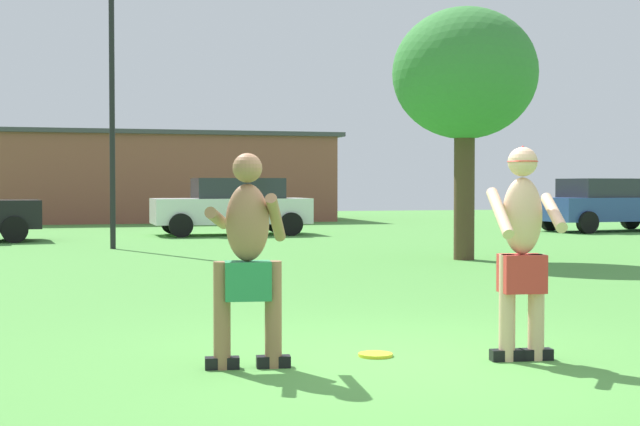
# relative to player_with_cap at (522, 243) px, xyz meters

# --- Properties ---
(ground_plane) EXTENTS (80.00, 80.00, 0.00)m
(ground_plane) POSITION_rel_player_with_cap_xyz_m (-1.02, 0.19, -0.94)
(ground_plane) COLOR #4C8E3D
(player_with_cap) EXTENTS (0.66, 0.62, 1.71)m
(player_with_cap) POSITION_rel_player_with_cap_xyz_m (0.00, 0.00, 0.00)
(player_with_cap) COLOR black
(player_with_cap) RESTS_ON ground_plane
(player_in_green) EXTENTS (0.72, 0.60, 1.64)m
(player_in_green) POSITION_rel_player_with_cap_xyz_m (-2.16, 0.29, -0.08)
(player_in_green) COLOR black
(player_in_green) RESTS_ON ground_plane
(frisbee) EXTENTS (0.28, 0.28, 0.03)m
(frisbee) POSITION_rel_player_with_cap_xyz_m (-1.06, 0.48, -0.93)
(frisbee) COLOR yellow
(frisbee) RESTS_ON ground_plane
(car_blue_mid_lot) EXTENTS (4.46, 2.37, 1.58)m
(car_blue_mid_lot) POSITION_rel_player_with_cap_xyz_m (12.30, 17.72, -0.11)
(car_blue_mid_lot) COLOR #2D478C
(car_blue_mid_lot) RESTS_ON ground_plane
(car_white_far_end) EXTENTS (4.31, 2.05, 1.58)m
(car_white_far_end) POSITION_rel_player_with_cap_xyz_m (1.06, 18.80, -0.11)
(car_white_far_end) COLOR white
(car_white_far_end) RESTS_ON ground_plane
(lamp_post) EXTENTS (0.60, 0.24, 6.13)m
(lamp_post) POSITION_rel_player_with_cap_xyz_m (-2.45, 13.97, 2.78)
(lamp_post) COLOR black
(lamp_post) RESTS_ON ground_plane
(outbuilding_behind_lot) EXTENTS (14.44, 6.71, 3.38)m
(outbuilding_behind_lot) POSITION_rel_player_with_cap_xyz_m (-0.42, 30.03, 0.76)
(outbuilding_behind_lot) COLOR brown
(outbuilding_behind_lot) RESTS_ON ground_plane
(tree_right_field) EXTENTS (2.69, 2.69, 4.69)m
(tree_right_field) POSITION_rel_player_with_cap_xyz_m (3.71, 9.23, 2.48)
(tree_right_field) COLOR #4C3823
(tree_right_field) RESTS_ON ground_plane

